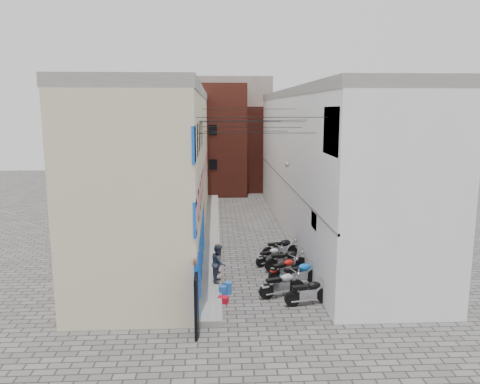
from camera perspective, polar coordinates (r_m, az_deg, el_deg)
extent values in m
plane|color=#504D4B|center=(17.74, 3.26, -16.05)|extent=(90.00, 90.00, 0.00)
cube|color=gray|center=(29.83, -3.41, -4.84)|extent=(0.90, 26.00, 0.25)
cube|color=beige|center=(29.21, -9.30, 2.98)|extent=(5.00, 26.00, 8.50)
cube|color=#DA7A87|center=(29.08, -4.46, 2.55)|extent=(0.10, 26.00, 0.80)
cube|color=blue|center=(21.73, -4.84, -7.37)|extent=(0.12, 10.20, 2.40)
cube|color=blue|center=(20.88, -5.06, 3.16)|extent=(0.10, 10.20, 4.00)
cube|color=gray|center=(29.01, -9.56, 11.83)|extent=(5.10, 26.00, 0.50)
cube|color=black|center=(16.84, -5.35, -13.45)|extent=(0.10, 1.20, 2.20)
cube|color=silver|center=(29.83, 10.20, 3.10)|extent=(5.00, 26.00, 8.50)
cube|color=blue|center=(17.88, 11.17, 7.30)|extent=(0.10, 2.40, 1.80)
cube|color=white|center=(20.86, 9.15, -3.37)|extent=(0.08, 1.00, 0.70)
cylinder|color=#B2B2B7|center=(23.31, 6.77, 3.60)|extent=(0.80, 0.06, 0.06)
sphere|color=#B2B2B7|center=(23.25, 5.80, 3.36)|extent=(0.28, 0.28, 0.28)
cube|color=gray|center=(29.63, 10.47, 11.77)|extent=(5.10, 26.00, 0.50)
cube|color=gray|center=(29.48, 5.48, 1.46)|extent=(0.10, 26.00, 0.12)
cube|color=maroon|center=(43.91, -3.30, 6.44)|extent=(6.00, 6.00, 10.00)
cube|color=maroon|center=(46.23, 2.96, 5.38)|extent=(5.00, 6.00, 8.00)
cube|color=gray|center=(49.90, -0.97, 7.47)|extent=(8.00, 5.00, 11.00)
cube|color=black|center=(41.59, -0.51, 0.98)|extent=(2.00, 0.30, 2.40)
cylinder|color=black|center=(17.91, 2.79, 9.09)|extent=(5.20, 0.02, 0.02)
cylinder|color=black|center=(19.93, 2.19, 7.18)|extent=(5.20, 0.02, 0.02)
cylinder|color=black|center=(22.40, 1.61, 8.54)|extent=(5.20, 0.02, 0.02)
cylinder|color=black|center=(24.88, 1.15, 10.08)|extent=(5.20, 0.02, 0.02)
cylinder|color=black|center=(27.91, 0.69, 7.42)|extent=(5.20, 0.02, 0.02)
cylinder|color=black|center=(30.88, 0.32, 8.61)|extent=(5.20, 0.02, 0.02)
cylinder|color=black|center=(20.90, 1.95, 8.69)|extent=(5.65, 2.07, 0.02)
cylinder|color=black|center=(23.90, 1.32, 7.92)|extent=(5.80, 1.58, 0.02)
imported|color=brown|center=(21.89, -2.65, -8.13)|extent=(0.42, 0.57, 1.44)
imported|color=#2D3543|center=(20.91, -2.61, -8.64)|extent=(0.71, 0.88, 1.69)
cylinder|color=blue|center=(20.03, -2.12, -12.07)|extent=(0.33, 0.33, 0.51)
cylinder|color=blue|center=(20.41, -1.48, -11.62)|extent=(0.44, 0.44, 0.52)
cube|color=#B70D1E|center=(19.59, -2.09, -13.00)|extent=(0.49, 0.41, 0.26)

